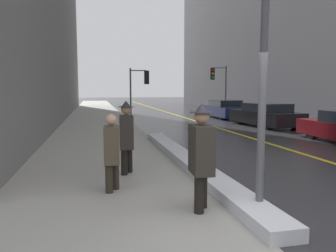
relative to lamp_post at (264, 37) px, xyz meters
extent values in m
plane|color=#2D2D30|center=(-0.32, -0.68, -2.72)|extent=(160.00, 160.00, 0.00)
cube|color=#9E9B93|center=(-2.32, 14.32, -2.72)|extent=(4.00, 80.00, 0.01)
cube|color=gold|center=(3.68, 14.32, -2.72)|extent=(0.16, 80.00, 0.00)
cube|color=silver|center=(-0.16, 3.58, -2.62)|extent=(0.55, 9.32, 0.21)
cylinder|color=#515156|center=(0.00, 0.00, -0.58)|extent=(0.12, 0.12, 4.28)
cylinder|color=#515156|center=(-0.10, 17.35, -1.04)|extent=(0.11, 0.11, 3.37)
cylinder|color=#515156|center=(0.45, 17.38, 0.49)|extent=(1.10, 0.13, 0.07)
cube|color=black|center=(1.00, 17.41, 0.04)|extent=(0.31, 0.22, 0.90)
sphere|color=red|center=(0.99, 17.53, 0.33)|extent=(0.19, 0.19, 0.19)
sphere|color=orange|center=(0.99, 17.53, 0.04)|extent=(0.19, 0.19, 0.19)
sphere|color=green|center=(0.99, 17.53, -0.25)|extent=(0.19, 0.19, 0.19)
cylinder|color=#515156|center=(7.46, 19.27, -0.84)|extent=(0.11, 0.11, 3.76)
cylinder|color=#515156|center=(6.91, 19.27, 0.88)|extent=(1.10, 0.09, 0.07)
cube|color=black|center=(6.36, 19.28, 0.43)|extent=(0.30, 0.20, 0.90)
sphere|color=red|center=(6.36, 19.16, 0.72)|extent=(0.19, 0.19, 0.19)
sphere|color=orange|center=(6.36, 19.16, 0.43)|extent=(0.19, 0.19, 0.19)
sphere|color=green|center=(6.36, 19.16, 0.15)|extent=(0.19, 0.19, 0.19)
cylinder|color=black|center=(-0.79, 0.44, -2.28)|extent=(0.15, 0.15, 0.88)
cylinder|color=black|center=(-0.92, 0.20, -2.28)|extent=(0.15, 0.15, 0.88)
cube|color=#2D2823|center=(-0.86, 0.32, -1.72)|extent=(0.35, 0.55, 0.77)
sphere|color=tan|center=(-0.86, 0.32, -1.20)|extent=(0.24, 0.24, 0.24)
cylinder|color=#28282D|center=(-0.86, 0.32, -1.13)|extent=(0.37, 0.37, 0.01)
cone|color=#28282D|center=(-0.86, 0.32, -1.06)|extent=(0.23, 0.23, 0.14)
cylinder|color=#2A241B|center=(-2.12, 1.76, -2.32)|extent=(0.14, 0.14, 0.80)
cylinder|color=#2A241B|center=(-2.26, 1.55, -2.32)|extent=(0.14, 0.14, 0.80)
cube|color=#473D2D|center=(-2.19, 1.65, -1.81)|extent=(0.32, 0.50, 0.70)
sphere|color=tan|center=(-2.19, 1.65, -1.34)|extent=(0.22, 0.22, 0.22)
cube|color=black|center=(-2.17, 1.99, -1.96)|extent=(0.11, 0.23, 0.28)
cylinder|color=black|center=(-1.72, 3.02, -2.29)|extent=(0.15, 0.15, 0.86)
cylinder|color=black|center=(-1.86, 2.80, -2.29)|extent=(0.15, 0.15, 0.86)
cube|color=#2D2823|center=(-1.79, 2.91, -1.74)|extent=(0.34, 0.54, 0.76)
sphere|color=tan|center=(-1.79, 2.91, -1.23)|extent=(0.23, 0.23, 0.23)
cylinder|color=#28282D|center=(-1.79, 2.91, -1.16)|extent=(0.36, 0.36, 0.01)
cone|color=#28282D|center=(-1.79, 2.91, -1.09)|extent=(0.22, 0.22, 0.14)
cylinder|color=black|center=(5.90, 6.72, -2.38)|extent=(0.21, 0.70, 0.70)
cube|color=black|center=(6.39, 11.29, -2.24)|extent=(2.25, 4.59, 0.66)
cube|color=black|center=(6.40, 11.18, -1.70)|extent=(1.90, 2.46, 0.42)
cylinder|color=black|center=(5.47, 12.58, -2.38)|extent=(0.27, 0.70, 0.68)
cylinder|color=black|center=(7.05, 12.73, -2.38)|extent=(0.27, 0.70, 0.68)
cylinder|color=black|center=(5.73, 9.84, -2.38)|extent=(0.27, 0.70, 0.68)
cylinder|color=black|center=(7.31, 10.00, -2.38)|extent=(0.27, 0.70, 0.68)
cube|color=navy|center=(6.31, 16.74, -2.25)|extent=(1.71, 4.56, 0.65)
cube|color=black|center=(6.31, 16.62, -1.70)|extent=(1.57, 2.37, 0.44)
cylinder|color=black|center=(5.58, 18.15, -2.39)|extent=(0.19, 0.66, 0.66)
cylinder|color=black|center=(7.05, 18.15, -2.39)|extent=(0.19, 0.66, 0.66)
cylinder|color=black|center=(5.57, 15.33, -2.39)|extent=(0.19, 0.66, 0.66)
cylinder|color=black|center=(7.04, 15.32, -2.39)|extent=(0.19, 0.66, 0.66)
camera|label=1|loc=(-2.50, -4.54, -0.78)|focal=35.00mm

